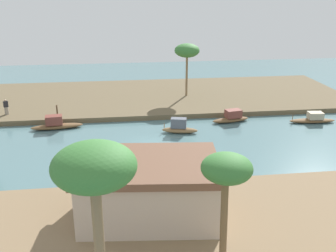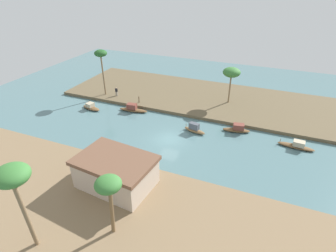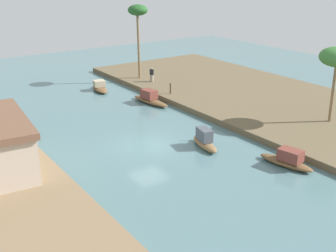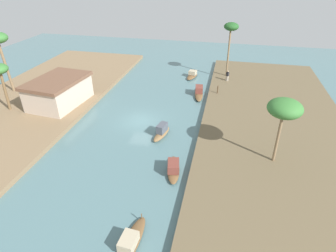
{
  "view_description": "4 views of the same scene",
  "coord_description": "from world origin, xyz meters",
  "px_view_note": "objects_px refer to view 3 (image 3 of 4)",
  "views": [
    {
      "loc": [
        2.81,
        30.28,
        12.59
      ],
      "look_at": [
        -1.48,
        -2.79,
        0.84
      ],
      "focal_mm": 42.55,
      "sensor_mm": 36.0,
      "label": 1
    },
    {
      "loc": [
        -11.82,
        29.05,
        19.72
      ],
      "look_at": [
        1.2,
        -2.54,
        0.5
      ],
      "focal_mm": 29.24,
      "sensor_mm": 36.0,
      "label": 2
    },
    {
      "loc": [
        -24.52,
        15.38,
        12.22
      ],
      "look_at": [
        1.09,
        -2.52,
        0.66
      ],
      "focal_mm": 46.03,
      "sensor_mm": 36.0,
      "label": 3
    },
    {
      "loc": [
        -26.6,
        -9.22,
        15.87
      ],
      "look_at": [
        -1.87,
        -3.7,
        0.88
      ],
      "focal_mm": 29.6,
      "sensor_mm": 36.0,
      "label": 4
    }
  ],
  "objects_px": {
    "sampan_with_tall_canopy": "(100,87)",
    "sampan_foreground": "(150,99)",
    "person_on_near_bank": "(152,76)",
    "palm_tree_left_far": "(138,13)",
    "sampan_upstream_small": "(288,160)",
    "sampan_near_left_bank": "(205,141)",
    "mooring_post": "(170,88)"
  },
  "relations": [
    {
      "from": "sampan_foreground",
      "to": "person_on_near_bank",
      "type": "distance_m",
      "value": 6.38
    },
    {
      "from": "sampan_foreground",
      "to": "sampan_near_left_bank",
      "type": "xyz_separation_m",
      "value": [
        -11.24,
        2.54,
        0.06
      ]
    },
    {
      "from": "sampan_with_tall_canopy",
      "to": "sampan_near_left_bank",
      "type": "bearing_deg",
      "value": -170.73
    },
    {
      "from": "mooring_post",
      "to": "palm_tree_left_far",
      "type": "height_order",
      "value": "palm_tree_left_far"
    },
    {
      "from": "sampan_with_tall_canopy",
      "to": "person_on_near_bank",
      "type": "bearing_deg",
      "value": -94.8
    },
    {
      "from": "person_on_near_bank",
      "to": "mooring_post",
      "type": "bearing_deg",
      "value": 127.04
    },
    {
      "from": "sampan_with_tall_canopy",
      "to": "person_on_near_bank",
      "type": "relative_size",
      "value": 2.38
    },
    {
      "from": "sampan_foreground",
      "to": "mooring_post",
      "type": "bearing_deg",
      "value": -93.27
    },
    {
      "from": "sampan_with_tall_canopy",
      "to": "palm_tree_left_far",
      "type": "bearing_deg",
      "value": -71.82
    },
    {
      "from": "sampan_upstream_small",
      "to": "mooring_post",
      "type": "bearing_deg",
      "value": -19.96
    },
    {
      "from": "sampan_near_left_bank",
      "to": "person_on_near_bank",
      "type": "relative_size",
      "value": 2.15
    },
    {
      "from": "sampan_foreground",
      "to": "palm_tree_left_far",
      "type": "bearing_deg",
      "value": -31.45
    },
    {
      "from": "sampan_foreground",
      "to": "sampan_near_left_bank",
      "type": "distance_m",
      "value": 11.52
    },
    {
      "from": "person_on_near_bank",
      "to": "palm_tree_left_far",
      "type": "bearing_deg",
      "value": -34.51
    },
    {
      "from": "sampan_near_left_bank",
      "to": "palm_tree_left_far",
      "type": "height_order",
      "value": "palm_tree_left_far"
    },
    {
      "from": "sampan_foreground",
      "to": "person_on_near_bank",
      "type": "height_order",
      "value": "person_on_near_bank"
    },
    {
      "from": "sampan_near_left_bank",
      "to": "person_on_near_bank",
      "type": "height_order",
      "value": "person_on_near_bank"
    },
    {
      "from": "sampan_near_left_bank",
      "to": "person_on_near_bank",
      "type": "distance_m",
      "value": 17.58
    },
    {
      "from": "sampan_with_tall_canopy",
      "to": "sampan_foreground",
      "type": "relative_size",
      "value": 0.77
    },
    {
      "from": "mooring_post",
      "to": "sampan_near_left_bank",
      "type": "bearing_deg",
      "value": 156.16
    },
    {
      "from": "person_on_near_bank",
      "to": "palm_tree_left_far",
      "type": "distance_m",
      "value": 6.84
    },
    {
      "from": "sampan_upstream_small",
      "to": "sampan_near_left_bank",
      "type": "bearing_deg",
      "value": 12.3
    },
    {
      "from": "sampan_with_tall_canopy",
      "to": "sampan_upstream_small",
      "type": "xyz_separation_m",
      "value": [
        -23.6,
        -1.76,
        0.09
      ]
    },
    {
      "from": "sampan_with_tall_canopy",
      "to": "sampan_upstream_small",
      "type": "distance_m",
      "value": 23.66
    },
    {
      "from": "person_on_near_bank",
      "to": "palm_tree_left_far",
      "type": "xyz_separation_m",
      "value": [
        2.22,
        0.24,
        6.46
      ]
    },
    {
      "from": "sampan_near_left_bank",
      "to": "palm_tree_left_far",
      "type": "bearing_deg",
      "value": -4.66
    },
    {
      "from": "sampan_upstream_small",
      "to": "palm_tree_left_far",
      "type": "bearing_deg",
      "value": -19.32
    },
    {
      "from": "sampan_near_left_bank",
      "to": "sampan_foreground",
      "type": "bearing_deg",
      "value": 0.12
    },
    {
      "from": "sampan_foreground",
      "to": "sampan_upstream_small",
      "type": "height_order",
      "value": "sampan_foreground"
    },
    {
      "from": "sampan_with_tall_canopy",
      "to": "mooring_post",
      "type": "xyz_separation_m",
      "value": [
        -6.64,
        -4.4,
        0.67
      ]
    },
    {
      "from": "sampan_foreground",
      "to": "palm_tree_left_far",
      "type": "distance_m",
      "value": 10.86
    },
    {
      "from": "sampan_upstream_small",
      "to": "mooring_post",
      "type": "distance_m",
      "value": 17.17
    }
  ]
}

